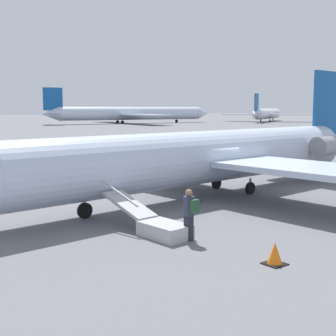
{
  "coord_description": "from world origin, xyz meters",
  "views": [
    {
      "loc": [
        15.45,
        17.18,
        4.39
      ],
      "look_at": [
        3.14,
        1.07,
        1.8
      ],
      "focal_mm": 50.0,
      "sensor_mm": 36.0,
      "label": 1
    }
  ],
  "objects_px": {
    "airplane_taxiing_distant": "(267,114)",
    "airplane_far_right": "(131,113)",
    "boarding_stairs": "(157,225)",
    "passenger": "(189,211)",
    "airplane_main": "(217,155)"
  },
  "relations": [
    {
      "from": "airplane_main",
      "to": "boarding_stairs",
      "type": "height_order",
      "value": "airplane_main"
    },
    {
      "from": "airplane_far_right",
      "to": "passenger",
      "type": "height_order",
      "value": "airplane_far_right"
    },
    {
      "from": "airplane_taxiing_distant",
      "to": "boarding_stairs",
      "type": "bearing_deg",
      "value": -169.88
    },
    {
      "from": "airplane_far_right",
      "to": "boarding_stairs",
      "type": "relative_size",
      "value": 13.2
    },
    {
      "from": "airplane_taxiing_distant",
      "to": "boarding_stairs",
      "type": "distance_m",
      "value": 144.59
    },
    {
      "from": "airplane_taxiing_distant",
      "to": "boarding_stairs",
      "type": "relative_size",
      "value": 8.65
    },
    {
      "from": "airplane_taxiing_distant",
      "to": "airplane_far_right",
      "type": "xyz_separation_m",
      "value": [
        46.64,
        -11.02,
        0.3
      ]
    },
    {
      "from": "airplane_far_right",
      "to": "boarding_stairs",
      "type": "xyz_separation_m",
      "value": [
        65.27,
        102.56,
        -2.56
      ]
    },
    {
      "from": "airplane_taxiing_distant",
      "to": "passenger",
      "type": "height_order",
      "value": "airplane_taxiing_distant"
    },
    {
      "from": "airplane_taxiing_distant",
      "to": "airplane_far_right",
      "type": "bearing_deg",
      "value": 137.54
    },
    {
      "from": "boarding_stairs",
      "to": "airplane_main",
      "type": "bearing_deg",
      "value": -62.45
    },
    {
      "from": "airplane_far_right",
      "to": "airplane_taxiing_distant",
      "type": "bearing_deg",
      "value": -6.05
    },
    {
      "from": "airplane_taxiing_distant",
      "to": "passenger",
      "type": "bearing_deg",
      "value": -169.4
    },
    {
      "from": "airplane_far_right",
      "to": "passenger",
      "type": "bearing_deg",
      "value": -114.74
    },
    {
      "from": "airplane_main",
      "to": "airplane_taxiing_distant",
      "type": "height_order",
      "value": "airplane_taxiing_distant"
    }
  ]
}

